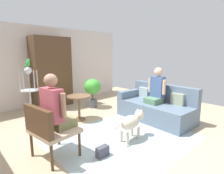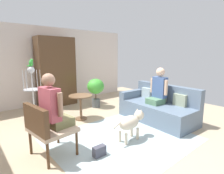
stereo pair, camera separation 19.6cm
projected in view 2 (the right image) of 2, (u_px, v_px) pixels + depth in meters
name	position (u px, v px, depth m)	size (l,w,h in m)	color
ground_plane	(115.00, 136.00, 3.70)	(8.04, 8.04, 0.00)	tan
back_wall	(48.00, 66.00, 6.03)	(6.21, 0.12, 2.55)	silver
area_rug	(121.00, 139.00, 3.54)	(2.62, 2.25, 0.01)	#9EB2B7
couch	(158.00, 108.00, 4.57)	(1.01, 1.93, 0.88)	slate
armchair	(46.00, 126.00, 2.83)	(0.69, 0.76, 0.89)	#4C331E
person_on_couch	(159.00, 89.00, 4.44)	(0.45, 0.50, 0.89)	#507A5B
person_on_armchair	(53.00, 106.00, 2.89)	(0.47, 0.55, 0.89)	olive
round_end_table	(81.00, 102.00, 4.57)	(0.60, 0.60, 0.64)	brown
dog	(131.00, 122.00, 3.47)	(0.82, 0.29, 0.58)	beige
bird_cage_stand	(33.00, 93.00, 4.36)	(0.42, 0.42, 1.37)	silver
parrot	(31.00, 63.00, 4.24)	(0.17, 0.10, 0.18)	green
potted_plant	(96.00, 88.00, 5.61)	(0.53, 0.53, 0.91)	#4C5156
armoire_cabinet	(56.00, 72.00, 5.81)	(1.17, 0.56, 2.20)	#4C331E
handbag	(99.00, 151.00, 2.94)	(0.22, 0.11, 0.17)	#3F3F4C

